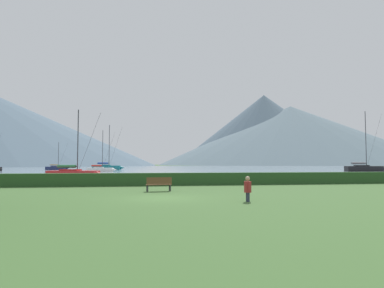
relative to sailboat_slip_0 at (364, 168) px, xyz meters
name	(u,v)px	position (x,y,z in m)	size (l,w,h in m)	color
ground_plane	(163,198)	(-51.42, -54.62, -0.79)	(1000.00, 1000.00, 0.00)	#3D602D
harbor_water	(138,168)	(-51.42, 82.38, -0.79)	(320.00, 246.00, 0.00)	#8499A8
hedge_line	(153,179)	(-51.42, -43.62, -0.26)	(80.00, 1.20, 1.06)	#284C23
sailboat_slip_0	(364,168)	(0.00, 0.00, 0.00)	(9.39, 4.51, 14.15)	black
sailboat_slip_2	(107,167)	(-60.82, 30.85, -0.01)	(9.39, 3.92, 13.16)	#19707A
sailboat_slip_4	(74,174)	(-60.43, -28.18, -0.20)	(7.31, 3.69, 8.65)	red
sailboat_slip_5	(57,168)	(-75.33, 33.35, -0.22)	(7.05, 3.72, 8.07)	navy
sailboat_slip_7	(101,169)	(-60.49, 7.31, -0.23)	(6.58, 2.18, 9.41)	white
park_bench_near_path	(159,183)	(-51.35, -50.08, -0.26)	(1.75, 0.66, 0.95)	brown
person_seated_viewer	(248,188)	(-47.45, -57.04, -0.10)	(0.36, 0.57, 1.25)	#2D3347
distant_hill_west_ridge	(318,144)	(153.13, 292.61, 22.59)	(266.45, 266.45, 46.75)	slate
distant_hill_central_peak	(291,136)	(124.30, 300.53, 33.03)	(303.70, 303.70, 67.65)	slate
distant_hill_east_ridge	(264,130)	(100.10, 320.70, 41.18)	(213.70, 213.70, 83.95)	#4C6070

